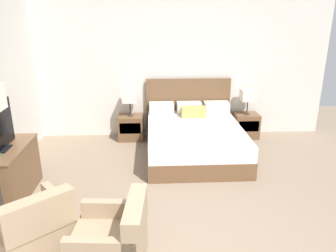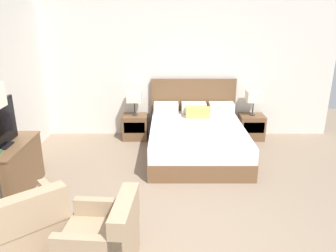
# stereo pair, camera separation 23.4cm
# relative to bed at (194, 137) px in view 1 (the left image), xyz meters

# --- Properties ---
(wall_back) EXTENTS (6.25, 0.06, 2.69)m
(wall_back) POSITION_rel_bed_xyz_m (-0.40, 1.03, 1.05)
(wall_back) COLOR beige
(wall_back) RESTS_ON ground
(bed) EXTENTS (1.66, 2.06, 1.16)m
(bed) POSITION_rel_bed_xyz_m (0.00, 0.00, 0.00)
(bed) COLOR brown
(bed) RESTS_ON ground
(nightstand_left) EXTENTS (0.47, 0.40, 0.48)m
(nightstand_left) POSITION_rel_bed_xyz_m (-1.14, 0.74, -0.06)
(nightstand_left) COLOR brown
(nightstand_left) RESTS_ON ground
(nightstand_right) EXTENTS (0.47, 0.40, 0.48)m
(nightstand_right) POSITION_rel_bed_xyz_m (1.14, 0.74, -0.06)
(nightstand_right) COLOR brown
(nightstand_right) RESTS_ON ground
(table_lamp_left) EXTENTS (0.28, 0.28, 0.48)m
(table_lamp_left) POSITION_rel_bed_xyz_m (-1.14, 0.74, 0.55)
(table_lamp_left) COLOR #332D28
(table_lamp_left) RESTS_ON nightstand_left
(table_lamp_right) EXTENTS (0.28, 0.28, 0.48)m
(table_lamp_right) POSITION_rel_bed_xyz_m (1.14, 0.74, 0.55)
(table_lamp_right) COLOR #332D28
(table_lamp_right) RESTS_ON nightstand_right
(dresser) EXTENTS (0.51, 1.06, 0.71)m
(dresser) POSITION_rel_bed_xyz_m (-2.64, -1.33, 0.07)
(dresser) COLOR brown
(dresser) RESTS_ON ground
(armchair_by_window) EXTENTS (0.96, 0.96, 0.76)m
(armchair_by_window) POSITION_rel_bed_xyz_m (-1.94, -2.50, -0.01)
(armchair_by_window) COLOR #9E8466
(armchair_by_window) RESTS_ON ground
(armchair_companion) EXTENTS (0.74, 0.73, 0.76)m
(armchair_companion) POSITION_rel_bed_xyz_m (-1.12, -2.77, -0.01)
(armchair_companion) COLOR #9E8466
(armchair_companion) RESTS_ON ground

